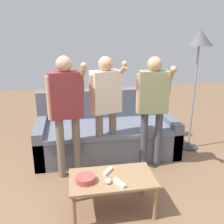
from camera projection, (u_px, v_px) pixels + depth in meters
name	position (u px, v px, depth m)	size (l,w,h in m)	color
ground_plane	(114.00, 209.00, 2.66)	(12.00, 12.00, 0.00)	brown
couch	(106.00, 133.00, 3.86)	(2.05, 0.94, 0.91)	slate
coffee_table	(112.00, 182.00, 2.55)	(0.85, 0.48, 0.39)	#997551
snack_bowl	(85.00, 179.00, 2.45)	(0.19, 0.19, 0.06)	#B24C47
game_remote_nunchuk	(108.00, 181.00, 2.44)	(0.06, 0.09, 0.05)	white
floor_lamp	(199.00, 46.00, 3.56)	(0.37, 0.37, 1.81)	#2D2D33
player_left	(66.00, 104.00, 3.00)	(0.48, 0.30, 1.53)	#756656
player_center	(106.00, 100.00, 3.24)	(0.48, 0.29, 1.50)	#756656
player_right	(153.00, 100.00, 3.24)	(0.44, 0.38, 1.50)	#47474C
game_remote_wand_near	(120.00, 183.00, 2.42)	(0.10, 0.16, 0.03)	white
game_remote_wand_far	(108.00, 171.00, 2.61)	(0.12, 0.14, 0.03)	white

